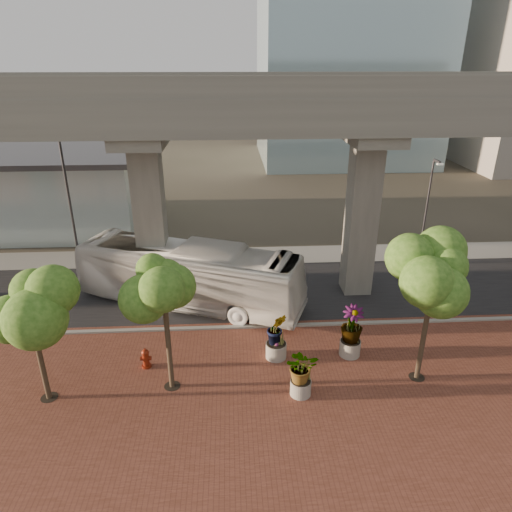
{
  "coord_description": "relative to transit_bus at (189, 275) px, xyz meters",
  "views": [
    {
      "loc": [
        -1.51,
        -22.51,
        13.17
      ],
      "look_at": [
        -0.17,
        0.5,
        3.07
      ],
      "focal_mm": 32.0,
      "sensor_mm": 36.0,
      "label": 1
    }
  ],
  "objects": [
    {
      "name": "streetlamp_west",
      "position": [
        -7.86,
        5.32,
        3.46
      ],
      "size": [
        0.45,
        1.31,
        9.06
      ],
      "color": "#2A2A2F",
      "rests_on": "ground"
    },
    {
      "name": "street_tree_far_west",
      "position": [
        -5.35,
        -7.75,
        2.41
      ],
      "size": [
        3.56,
        3.56,
        5.82
      ],
      "color": "#473A29",
      "rests_on": "ground"
    },
    {
      "name": "asphalt_road",
      "position": [
        3.94,
        1.16,
        -1.81
      ],
      "size": [
        90.0,
        8.0,
        0.04
      ],
      "primitive_type": "cube",
      "color": "black",
      "rests_on": "ground"
    },
    {
      "name": "fire_hydrant",
      "position": [
        -1.6,
        -5.89,
        -1.3
      ],
      "size": [
        0.49,
        0.44,
        0.98
      ],
      "color": "maroon",
      "rests_on": "ground"
    },
    {
      "name": "ground",
      "position": [
        3.94,
        -0.84,
        -1.83
      ],
      "size": [
        160.0,
        160.0,
        0.0
      ],
      "primitive_type": "plane",
      "color": "#363327",
      "rests_on": "ground"
    },
    {
      "name": "planter_left",
      "position": [
        4.43,
        -5.5,
        -0.31
      ],
      "size": [
        2.18,
        2.18,
        2.4
      ],
      "color": "gray",
      "rests_on": "ground"
    },
    {
      "name": "street_tree_near_east",
      "position": [
        10.55,
        -7.36,
        3.03
      ],
      "size": [
        3.89,
        3.89,
        6.59
      ],
      "color": "#473A29",
      "rests_on": "ground"
    },
    {
      "name": "far_sidewalk",
      "position": [
        3.94,
        6.66,
        -1.8
      ],
      "size": [
        90.0,
        3.0,
        0.06
      ],
      "primitive_type": "cube",
      "color": "gray",
      "rests_on": "ground"
    },
    {
      "name": "transit_bus",
      "position": [
        0.0,
        0.0,
        0.0
      ],
      "size": [
        13.32,
        7.75,
        3.66
      ],
      "primitive_type": "imported",
      "rotation": [
        0.0,
        0.0,
        1.19
      ],
      "color": "silver",
      "rests_on": "ground"
    },
    {
      "name": "station_pavilion",
      "position": [
        -16.06,
        15.16,
        1.39
      ],
      "size": [
        23.0,
        13.0,
        6.3
      ],
      "color": "silver",
      "rests_on": "ground"
    },
    {
      "name": "street_tree_near_west",
      "position": [
        -0.27,
        -7.32,
        3.02
      ],
      "size": [
        3.13,
        3.13,
        6.24
      ],
      "color": "#473A29",
      "rests_on": "ground"
    },
    {
      "name": "streetlamp_east",
      "position": [
        15.32,
        4.56,
        2.41
      ],
      "size": [
        0.36,
        1.05,
        7.25
      ],
      "color": "#333238",
      "rests_on": "ground"
    },
    {
      "name": "brick_plaza",
      "position": [
        3.94,
        -8.84,
        -1.8
      ],
      "size": [
        70.0,
        13.0,
        0.06
      ],
      "primitive_type": "cube",
      "color": "brown",
      "rests_on": "ground"
    },
    {
      "name": "curb_strip",
      "position": [
        3.94,
        -2.84,
        -1.75
      ],
      "size": [
        70.0,
        0.25,
        0.16
      ],
      "primitive_type": "cube",
      "color": "gray",
      "rests_on": "ground"
    },
    {
      "name": "planter_front",
      "position": [
        5.21,
        -8.14,
        -0.45
      ],
      "size": [
        1.97,
        1.97,
        2.17
      ],
      "color": "gray",
      "rests_on": "ground"
    },
    {
      "name": "transit_viaduct",
      "position": [
        3.94,
        1.16,
        5.46
      ],
      "size": [
        72.0,
        5.6,
        12.4
      ],
      "color": "gray",
      "rests_on": "ground"
    },
    {
      "name": "planter_right",
      "position": [
        7.96,
        -5.51,
        -0.2
      ],
      "size": [
        2.43,
        2.43,
        2.6
      ],
      "color": "#ABA59B",
      "rests_on": "ground"
    }
  ]
}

